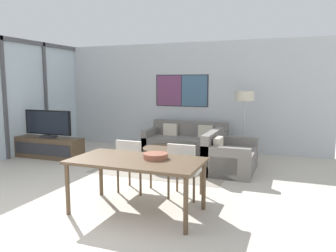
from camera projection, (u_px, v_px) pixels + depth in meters
ground_plane at (37, 229)px, 3.98m from camera, size 24.00×24.00×0.00m
wall_back at (179, 96)px, 8.75m from camera, size 7.64×0.09×2.80m
window_wall_left at (3, 93)px, 7.42m from camera, size 0.07×5.35×2.80m
area_rug at (166, 167)px, 6.89m from camera, size 2.68×1.93×0.01m
tv_console at (49, 148)px, 7.71m from camera, size 1.69×0.47×0.49m
television at (48, 124)px, 7.64m from camera, size 1.27×0.20×0.64m
sofa_main at (186, 143)px, 8.15m from camera, size 1.96×0.92×0.79m
sofa_side at (227, 158)px, 6.58m from camera, size 0.92×1.37×0.79m
coffee_table at (166, 152)px, 6.85m from camera, size 0.97×0.97×0.42m
dining_table at (137, 164)px, 4.42m from camera, size 1.78×0.94×0.74m
dining_chair_left at (132, 162)px, 5.27m from camera, size 0.46×0.46×0.87m
dining_chair_centre at (184, 167)px, 4.96m from camera, size 0.46×0.46×0.87m
fruit_bowl at (156, 156)px, 4.46m from camera, size 0.34×0.34×0.07m
floor_lamp at (245, 100)px, 7.51m from camera, size 0.42×0.42×1.57m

